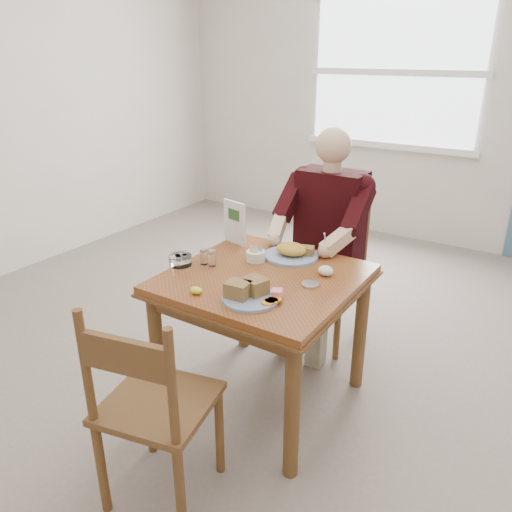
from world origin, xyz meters
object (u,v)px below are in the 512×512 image
Objects in this scene: table at (263,295)px; near_plate at (250,292)px; chair_near at (153,407)px; far_plate at (292,252)px; chair_far at (328,270)px; diner at (325,225)px.

near_plate reaches higher than table.
chair_near is 1.13m from far_plate.
diner is at bearing -89.99° from chair_far.
table is at bearing -90.00° from chair_far.
near_plate is at bearing -81.96° from far_plate.
table is 2.47× the size of far_plate.
table is 0.31m from far_plate.
chair_near is at bearing -100.18° from near_plate.
table is 0.97× the size of chair_far.
chair_far is 0.69× the size of diner.
far_plate reaches higher than table.
chair_far reaches higher than near_plate.
table is 0.97× the size of chair_near.
far_plate is at bearing -89.01° from chair_far.
chair_far is 1.00× the size of chair_near.
table is 0.82m from chair_near.
chair_far is 2.56× the size of far_plate.
far_plate is at bearing -88.81° from diner.
chair_far is 3.37× the size of near_plate.
near_plate is at bearing 79.82° from chair_near.
table is at bearing 88.94° from chair_near.
diner is 3.73× the size of far_plate.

